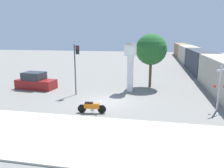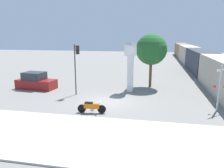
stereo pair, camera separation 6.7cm
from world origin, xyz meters
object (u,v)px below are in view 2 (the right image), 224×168
(motorcycle, at_px, (92,107))
(traffic_light, at_px, (76,61))
(parked_car, at_px, (36,82))
(railroad_crossing_signal, at_px, (219,86))
(freight_train, at_px, (193,57))
(clock_tower, at_px, (131,59))
(street_tree, at_px, (151,50))

(motorcycle, xyz_separation_m, traffic_light, (-2.83, 4.66, 2.84))
(traffic_light, height_order, parked_car, traffic_light)
(traffic_light, relative_size, parked_car, 1.11)
(railroad_crossing_signal, bearing_deg, motorcycle, -165.93)
(freight_train, relative_size, parked_car, 12.18)
(freight_train, xyz_separation_m, traffic_light, (-14.24, -23.72, 1.60))
(clock_tower, distance_m, railroad_crossing_signal, 8.77)
(railroad_crossing_signal, height_order, street_tree, street_tree)
(motorcycle, height_order, street_tree, street_tree)
(traffic_light, bearing_deg, railroad_crossing_signal, -10.83)
(freight_train, distance_m, railroad_crossing_signal, 26.13)
(traffic_light, distance_m, street_tree, 8.34)
(motorcycle, xyz_separation_m, railroad_crossing_signal, (9.31, 2.33, 1.47))
(clock_tower, xyz_separation_m, parked_car, (-10.16, -0.87, -2.57))
(freight_train, xyz_separation_m, parked_car, (-19.52, -22.22, -0.95))
(clock_tower, xyz_separation_m, street_tree, (1.98, 2.30, 0.85))
(clock_tower, distance_m, parked_car, 10.51)
(clock_tower, bearing_deg, parked_car, -175.13)
(street_tree, relative_size, parked_car, 1.35)
(parked_car, bearing_deg, traffic_light, -10.43)
(railroad_crossing_signal, relative_size, parked_car, 0.81)
(freight_train, relative_size, railroad_crossing_signal, 15.11)
(freight_train, bearing_deg, motorcycle, -111.89)
(street_tree, bearing_deg, traffic_light, -145.71)
(motorcycle, relative_size, parked_car, 0.49)
(motorcycle, distance_m, traffic_light, 6.15)
(motorcycle, bearing_deg, clock_tower, 68.13)
(clock_tower, bearing_deg, street_tree, 49.29)
(railroad_crossing_signal, bearing_deg, street_tree, 127.09)
(street_tree, bearing_deg, parked_car, -165.38)
(traffic_light, relative_size, street_tree, 0.82)
(clock_tower, bearing_deg, motorcycle, -106.19)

